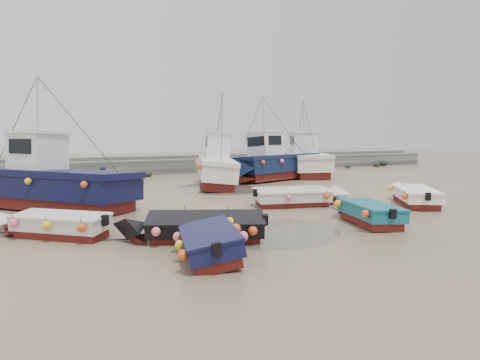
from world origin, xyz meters
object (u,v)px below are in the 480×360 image
object	(u,v)px
dinghy_3	(414,193)
cabin_boat_2	(271,163)
dinghy_5	(299,195)
dinghy_0	(52,221)
dinghy_1	(211,237)
dinghy_2	(366,209)
cabin_boat_1	(214,166)
cabin_boat_3	(305,159)
cabin_boat_0	(44,181)
person	(103,202)
dinghy_4	(195,225)

from	to	relation	value
dinghy_3	cabin_boat_2	size ratio (longest dim) A/B	0.55
dinghy_3	cabin_boat_2	xyz separation A→B (m)	(-0.96, 12.99, 0.78)
dinghy_5	dinghy_0	bearing A→B (deg)	-66.27
dinghy_1	dinghy_2	distance (m)	7.68
dinghy_2	cabin_boat_1	world-z (taller)	cabin_boat_1
cabin_boat_1	cabin_boat_3	distance (m)	10.19
dinghy_0	cabin_boat_1	xyz separation A→B (m)	(10.93, 11.62, 0.80)
cabin_boat_2	cabin_boat_3	size ratio (longest dim) A/B	1.10
dinghy_3	cabin_boat_0	world-z (taller)	cabin_boat_0
cabin_boat_2	cabin_boat_3	distance (m)	4.84
dinghy_3	cabin_boat_1	xyz separation A→B (m)	(-6.14, 11.50, 0.82)
cabin_boat_0	cabin_boat_3	size ratio (longest dim) A/B	0.99
dinghy_1	cabin_boat_2	xyz separation A→B (m)	(12.04, 17.66, 0.76)
dinghy_3	cabin_boat_0	xyz separation A→B (m)	(-16.94, 6.57, 0.76)
dinghy_1	cabin_boat_1	world-z (taller)	cabin_boat_1
dinghy_5	cabin_boat_1	size ratio (longest dim) A/B	0.62
dinghy_3	dinghy_0	bearing A→B (deg)	-147.29
dinghy_1	cabin_boat_2	distance (m)	21.39
cabin_boat_3	person	bearing A→B (deg)	-136.59
dinghy_1	dinghy_5	world-z (taller)	same
dinghy_4	dinghy_5	distance (m)	8.57
dinghy_5	cabin_boat_2	xyz separation A→B (m)	(4.65, 11.02, 0.77)
dinghy_0	dinghy_4	world-z (taller)	same
dinghy_1	dinghy_5	xyz separation A→B (m)	(7.39, 6.65, -0.01)
dinghy_5	person	size ratio (longest dim) A/B	3.25
dinghy_2	dinghy_4	world-z (taller)	same
dinghy_4	dinghy_3	bearing A→B (deg)	-54.73
cabin_boat_2	person	bearing A→B (deg)	93.02
dinghy_1	dinghy_4	distance (m)	1.97
dinghy_1	cabin_boat_1	distance (m)	17.59
cabin_boat_2	person	xyz separation A→B (m)	(-13.11, -5.40, -1.31)
dinghy_3	dinghy_4	size ratio (longest dim) A/B	0.99
cabin_boat_0	cabin_boat_2	world-z (taller)	same
dinghy_2	dinghy_3	distance (m)	6.23
dinghy_0	dinghy_5	size ratio (longest dim) A/B	0.78
dinghy_5	cabin_boat_1	bearing A→B (deg)	-163.44
cabin_boat_0	cabin_boat_2	xyz separation A→B (m)	(15.98, 6.42, 0.01)
dinghy_2	dinghy_4	distance (m)	7.25
dinghy_0	cabin_boat_2	world-z (taller)	cabin_boat_2
dinghy_0	dinghy_4	size ratio (longest dim) A/B	0.77
dinghy_0	dinghy_3	bearing A→B (deg)	-48.15
dinghy_3	person	distance (m)	16.00
dinghy_2	cabin_boat_3	distance (m)	20.04
dinghy_2	cabin_boat_3	bearing A→B (deg)	78.10
dinghy_2	dinghy_4	bearing A→B (deg)	-166.37
dinghy_0	cabin_boat_0	distance (m)	6.73
dinghy_1	person	world-z (taller)	dinghy_1
cabin_boat_3	dinghy_4	bearing A→B (deg)	-112.10
dinghy_0	dinghy_1	distance (m)	6.10
cabin_boat_0	cabin_boat_2	distance (m)	17.22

